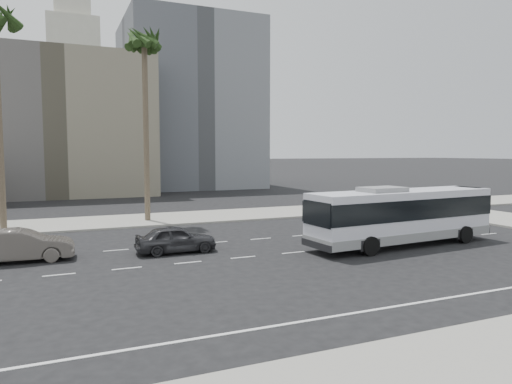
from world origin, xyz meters
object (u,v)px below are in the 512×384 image
city_bus (402,214)px  car_b (21,246)px  car_a (176,239)px  palm_near (144,45)px

city_bus → car_b: 21.15m
car_a → palm_near: palm_near is taller
car_a → palm_near: size_ratio=0.29×
car_b → palm_near: size_ratio=0.33×
city_bus → palm_near: bearing=123.8°
city_bus → car_b: city_bus is taller
city_bus → car_a: (-12.93, 3.31, -1.11)m
car_a → palm_near: 17.93m
car_a → palm_near: (0.61, 12.21, 13.12)m
car_a → car_b: 7.82m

